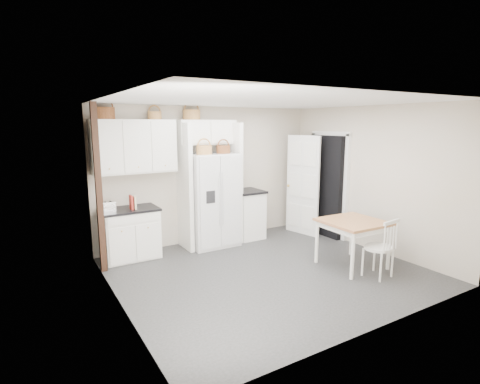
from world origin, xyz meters
TOP-DOWN VIEW (x-y plane):
  - floor at (0.00, 0.00)m, footprint 4.50×4.50m
  - ceiling at (0.00, 0.00)m, footprint 4.50×4.50m
  - wall_back at (0.00, 2.00)m, footprint 4.50×0.00m
  - wall_left at (-2.25, 0.00)m, footprint 0.00×4.00m
  - wall_right at (2.25, 0.00)m, footprint 0.00×4.00m
  - refrigerator at (-0.15, 1.65)m, footprint 0.90×0.72m
  - base_cab_left at (-1.67, 1.70)m, footprint 0.90×0.57m
  - base_cab_right at (0.67, 1.70)m, footprint 0.53×0.63m
  - dining_table at (1.29, -0.51)m, footprint 0.94×0.94m
  - windsor_chair at (1.30, -1.01)m, footprint 0.49×0.45m
  - counter_left at (-1.67, 1.70)m, footprint 0.94×0.61m
  - counter_right at (0.67, 1.70)m, footprint 0.57×0.68m
  - toaster at (-2.02, 1.67)m, footprint 0.24×0.15m
  - cookbook_red at (-1.65, 1.62)m, footprint 0.04×0.16m
  - cookbook_cream at (-1.60, 1.62)m, footprint 0.03×0.15m
  - basket_upper_a at (-1.95, 1.83)m, footprint 0.33×0.33m
  - basket_upper_c at (-1.12, 1.83)m, footprint 0.24×0.24m
  - basket_bridge_a at (-0.43, 1.83)m, footprint 0.32×0.32m
  - basket_fridge_a at (-0.33, 1.55)m, footprint 0.29×0.29m
  - basket_fridge_b at (0.06, 1.55)m, footprint 0.26×0.26m
  - upper_cabinet at (-1.50, 1.83)m, footprint 1.40×0.34m
  - bridge_cabinet at (-0.15, 1.83)m, footprint 1.12×0.34m
  - fridge_panel_left at (-0.66, 1.70)m, footprint 0.08×0.60m
  - fridge_panel_right at (0.36, 1.70)m, footprint 0.08×0.60m
  - trim_post at (-2.20, 1.35)m, footprint 0.09×0.09m
  - doorway_void at (2.16, 1.00)m, footprint 0.18×0.85m
  - door_slab at (1.80, 1.33)m, footprint 0.21×0.79m

SIDE VIEW (x-z plane):
  - floor at x=0.00m, z-range 0.00..0.00m
  - dining_table at x=1.29m, z-range 0.00..0.76m
  - base_cab_left at x=-1.67m, z-range 0.00..0.83m
  - windsor_chair at x=1.30m, z-range 0.00..0.91m
  - base_cab_right at x=0.67m, z-range 0.00..0.93m
  - counter_left at x=-1.67m, z-range 0.83..0.87m
  - refrigerator at x=-0.15m, z-range 0.00..1.74m
  - counter_right at x=0.67m, z-range 0.93..0.97m
  - toaster at x=-2.02m, z-range 0.87..1.03m
  - cookbook_cream at x=-1.60m, z-range 0.87..1.09m
  - cookbook_red at x=-1.65m, z-range 0.87..1.11m
  - doorway_void at x=2.16m, z-range 0.00..2.05m
  - door_slab at x=1.80m, z-range 0.00..2.05m
  - fridge_panel_left at x=-0.66m, z-range 0.00..2.30m
  - fridge_panel_right at x=0.36m, z-range 0.00..2.30m
  - wall_back at x=0.00m, z-range -0.95..3.55m
  - wall_left at x=-2.25m, z-range -0.70..3.30m
  - wall_right at x=2.25m, z-range -0.70..3.30m
  - trim_post at x=-2.20m, z-range 0.00..2.60m
  - basket_fridge_b at x=0.06m, z-range 1.74..1.88m
  - basket_fridge_a at x=-0.33m, z-range 1.74..1.89m
  - upper_cabinet at x=-1.50m, z-range 1.45..2.35m
  - bridge_cabinet at x=-0.15m, z-range 1.90..2.35m
  - basket_upper_c at x=-1.12m, z-range 2.35..2.49m
  - basket_bridge_a at x=-0.43m, z-range 2.35..2.53m
  - basket_upper_a at x=-1.95m, z-range 2.35..2.54m
  - ceiling at x=0.00m, z-range 2.60..2.60m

